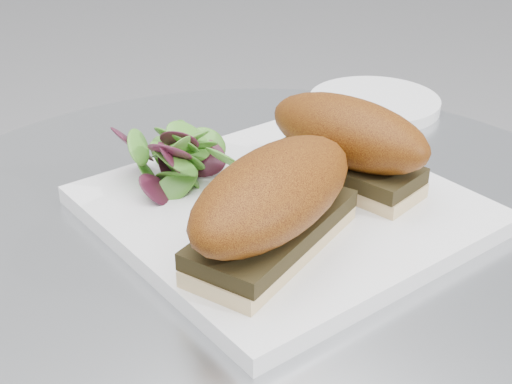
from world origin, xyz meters
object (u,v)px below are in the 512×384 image
saucer (374,103)px  plate (283,208)px  sandwich_right (347,141)px  sandwich_left (273,202)px

saucer → plate: bearing=-151.9°
sandwich_right → saucer: sandwich_right is taller
plate → sandwich_right: sandwich_right is taller
sandwich_right → saucer: bearing=117.0°
sandwich_left → sandwich_right: 0.13m
sandwich_right → saucer: size_ratio=1.10×
sandwich_right → saucer: (0.18, 0.14, -0.05)m
plate → sandwich_left: bearing=-135.1°
sandwich_left → sandwich_right: (0.12, 0.05, -0.00)m
sandwich_left → saucer: 0.36m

